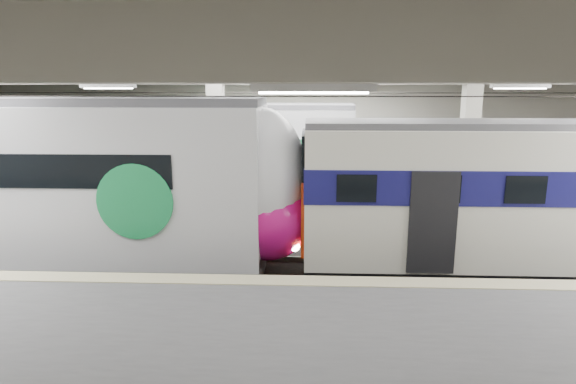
{
  "coord_description": "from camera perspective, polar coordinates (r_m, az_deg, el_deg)",
  "views": [
    {
      "loc": [
        -0.06,
        -12.36,
        4.98
      ],
      "look_at": [
        -0.62,
        1.0,
        2.0
      ],
      "focal_mm": 30.0,
      "sensor_mm": 36.0,
      "label": 1
    }
  ],
  "objects": [
    {
      "name": "modern_emu",
      "position": [
        14.21,
        -24.79,
        0.5
      ],
      "size": [
        14.6,
        3.01,
        4.67
      ],
      "color": "silver",
      "rests_on": "ground"
    },
    {
      "name": "station_hall",
      "position": [
        10.76,
        2.72,
        3.27
      ],
      "size": [
        36.0,
        24.0,
        5.75
      ],
      "color": "black",
      "rests_on": "ground"
    },
    {
      "name": "far_train",
      "position": [
        18.76,
        -13.3,
        3.8
      ],
      "size": [
        13.55,
        3.34,
        4.31
      ],
      "rotation": [
        0.0,
        0.0,
        -0.05
      ],
      "color": "silver",
      "rests_on": "ground"
    },
    {
      "name": "older_rer",
      "position": [
        14.01,
        27.46,
        -0.52
      ],
      "size": [
        12.27,
        2.71,
        4.1
      ],
      "color": "white",
      "rests_on": "ground"
    }
  ]
}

